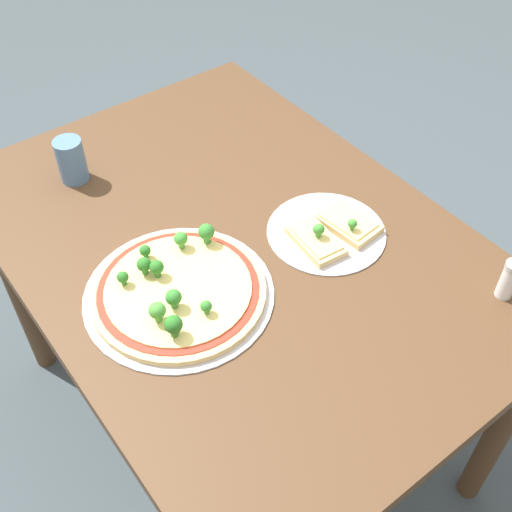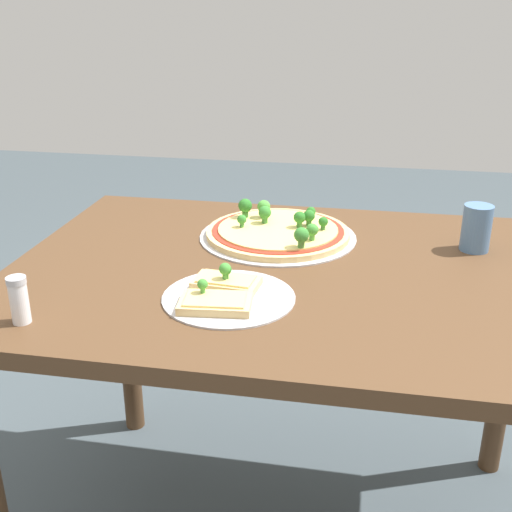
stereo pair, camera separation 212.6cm
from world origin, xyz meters
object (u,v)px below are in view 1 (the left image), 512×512
object	(u,v)px
pizza_tray_whole	(178,290)
drinking_cup	(71,160)
dining_table	(236,270)
condiment_shaker	(509,279)
pizza_tray_slice	(330,231)

from	to	relation	value
pizza_tray_whole	drinking_cup	size ratio (longest dim) A/B	3.53
dining_table	drinking_cup	world-z (taller)	drinking_cup
drinking_cup	condiment_shaker	size ratio (longest dim) A/B	1.21
dining_table	pizza_tray_whole	bearing A→B (deg)	108.74
pizza_tray_slice	drinking_cup	world-z (taller)	drinking_cup
pizza_tray_slice	drinking_cup	bearing A→B (deg)	34.76
pizza_tray_whole	dining_table	bearing A→B (deg)	-71.26
pizza_tray_whole	drinking_cup	world-z (taller)	drinking_cup
pizza_tray_whole	drinking_cup	bearing A→B (deg)	-0.15
drinking_cup	condiment_shaker	world-z (taller)	drinking_cup
pizza_tray_whole	condiment_shaker	xyz separation A→B (m)	(-0.39, -0.52, 0.03)
dining_table	drinking_cup	size ratio (longest dim) A/B	11.43
dining_table	pizza_tray_slice	distance (m)	0.24
dining_table	drinking_cup	distance (m)	0.47
dining_table	pizza_tray_whole	world-z (taller)	pizza_tray_whole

